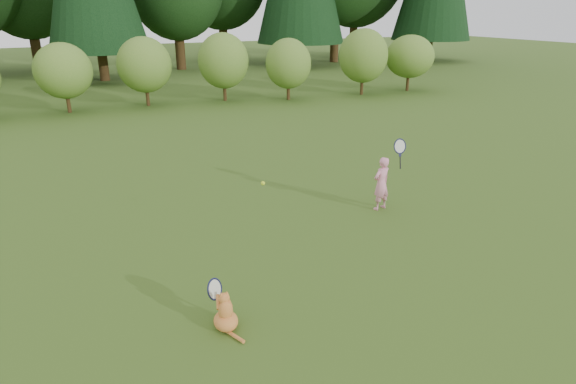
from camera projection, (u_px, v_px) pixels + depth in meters
name	position (u px, v px, depth m)	size (l,w,h in m)	color
ground	(298.00, 250.00, 7.79)	(100.00, 100.00, 0.00)	#325217
shrub_row	(149.00, 72.00, 18.30)	(28.00, 3.00, 2.80)	#4F7C26
child	(382.00, 182.00, 9.20)	(0.61, 0.40, 1.57)	pink
cat	(225.00, 310.00, 5.81)	(0.36, 0.71, 0.68)	#C55025
tennis_ball	(263.00, 183.00, 7.78)	(0.07, 0.07, 0.07)	#B8C316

